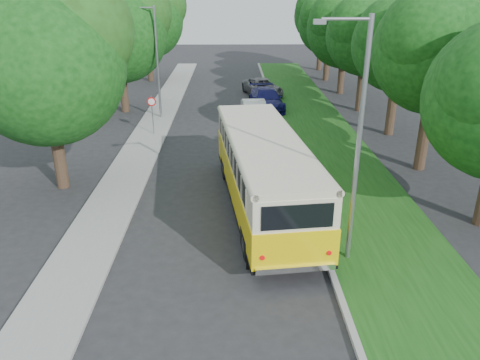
{
  "coord_description": "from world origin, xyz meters",
  "views": [
    {
      "loc": [
        0.37,
        -16.18,
        8.74
      ],
      "look_at": [
        0.69,
        1.09,
        1.5
      ],
      "focal_mm": 35.0,
      "sensor_mm": 36.0,
      "label": 1
    }
  ],
  "objects_px": {
    "lamppost_near": "(356,138)",
    "vintage_bus": "(264,174)",
    "car_blue": "(266,99)",
    "car_grey": "(263,88)",
    "lamppost_far": "(156,59)",
    "car_white": "(254,112)",
    "car_silver": "(253,117)"
  },
  "relations": [
    {
      "from": "lamppost_near",
      "to": "vintage_bus",
      "type": "distance_m",
      "value": 5.38
    },
    {
      "from": "car_blue",
      "to": "car_grey",
      "type": "height_order",
      "value": "car_blue"
    },
    {
      "from": "car_grey",
      "to": "lamppost_near",
      "type": "bearing_deg",
      "value": -103.18
    },
    {
      "from": "lamppost_far",
      "to": "vintage_bus",
      "type": "height_order",
      "value": "lamppost_far"
    },
    {
      "from": "lamppost_near",
      "to": "lamppost_far",
      "type": "xyz_separation_m",
      "value": [
        -8.91,
        18.5,
        -0.25
      ]
    },
    {
      "from": "lamppost_far",
      "to": "car_blue",
      "type": "height_order",
      "value": "lamppost_far"
    },
    {
      "from": "vintage_bus",
      "to": "car_grey",
      "type": "distance_m",
      "value": 21.83
    },
    {
      "from": "lamppost_far",
      "to": "car_grey",
      "type": "distance_m",
      "value": 11.04
    },
    {
      "from": "lamppost_near",
      "to": "car_white",
      "type": "bearing_deg",
      "value": 97.46
    },
    {
      "from": "lamppost_near",
      "to": "car_grey",
      "type": "distance_m",
      "value": 25.93
    },
    {
      "from": "vintage_bus",
      "to": "car_white",
      "type": "height_order",
      "value": "vintage_bus"
    },
    {
      "from": "car_white",
      "to": "lamppost_far",
      "type": "bearing_deg",
      "value": 167.49
    },
    {
      "from": "car_silver",
      "to": "lamppost_near",
      "type": "bearing_deg",
      "value": -91.84
    },
    {
      "from": "car_white",
      "to": "car_silver",
      "type": "bearing_deg",
      "value": -101.32
    },
    {
      "from": "car_white",
      "to": "car_grey",
      "type": "height_order",
      "value": "car_white"
    },
    {
      "from": "vintage_bus",
      "to": "car_white",
      "type": "bearing_deg",
      "value": 82.4
    },
    {
      "from": "car_white",
      "to": "car_grey",
      "type": "relative_size",
      "value": 0.87
    },
    {
      "from": "lamppost_far",
      "to": "car_silver",
      "type": "distance_m",
      "value": 7.65
    },
    {
      "from": "lamppost_near",
      "to": "vintage_bus",
      "type": "bearing_deg",
      "value": 123.18
    },
    {
      "from": "lamppost_near",
      "to": "car_white",
      "type": "distance_m",
      "value": 17.97
    },
    {
      "from": "lamppost_near",
      "to": "vintage_bus",
      "type": "xyz_separation_m",
      "value": [
        -2.53,
        3.87,
        -2.73
      ]
    },
    {
      "from": "vintage_bus",
      "to": "car_blue",
      "type": "height_order",
      "value": "vintage_bus"
    },
    {
      "from": "lamppost_near",
      "to": "car_blue",
      "type": "height_order",
      "value": "lamppost_near"
    },
    {
      "from": "lamppost_far",
      "to": "car_white",
      "type": "xyz_separation_m",
      "value": [
        6.62,
        -1.05,
        -3.39
      ]
    },
    {
      "from": "car_white",
      "to": "car_blue",
      "type": "bearing_deg",
      "value": 69.59
    },
    {
      "from": "car_silver",
      "to": "vintage_bus",
      "type": "bearing_deg",
      "value": -100.74
    },
    {
      "from": "lamppost_far",
      "to": "car_grey",
      "type": "bearing_deg",
      "value": 42.86
    },
    {
      "from": "lamppost_near",
      "to": "lamppost_far",
      "type": "relative_size",
      "value": 1.07
    },
    {
      "from": "car_white",
      "to": "car_grey",
      "type": "distance_m",
      "value": 8.27
    },
    {
      "from": "lamppost_near",
      "to": "car_white",
      "type": "xyz_separation_m",
      "value": [
        -2.28,
        17.45,
        -3.64
      ]
    },
    {
      "from": "vintage_bus",
      "to": "car_silver",
      "type": "distance_m",
      "value": 12.57
    },
    {
      "from": "lamppost_near",
      "to": "lamppost_far",
      "type": "distance_m",
      "value": 20.53
    }
  ]
}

